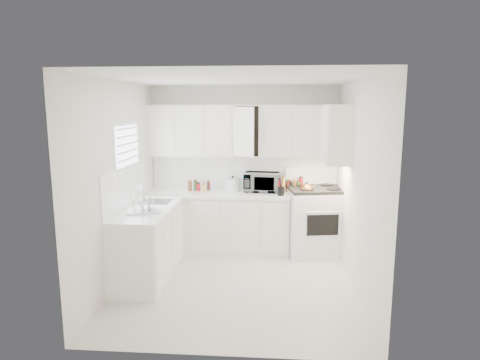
# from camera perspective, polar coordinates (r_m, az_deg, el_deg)

# --- Properties ---
(floor) EXTENTS (3.20, 3.20, 0.00)m
(floor) POSITION_cam_1_polar(r_m,az_deg,el_deg) (5.59, -0.54, -14.00)
(floor) COLOR silver
(floor) RESTS_ON ground
(ceiling) EXTENTS (3.20, 3.20, 0.00)m
(ceiling) POSITION_cam_1_polar(r_m,az_deg,el_deg) (5.12, -0.59, 13.66)
(ceiling) COLOR white
(ceiling) RESTS_ON ground
(wall_back) EXTENTS (3.00, 0.00, 3.00)m
(wall_back) POSITION_cam_1_polar(r_m,az_deg,el_deg) (6.77, 0.56, 1.73)
(wall_back) COLOR white
(wall_back) RESTS_ON ground
(wall_front) EXTENTS (3.00, 0.00, 3.00)m
(wall_front) POSITION_cam_1_polar(r_m,az_deg,el_deg) (3.65, -2.67, -5.47)
(wall_front) COLOR white
(wall_front) RESTS_ON ground
(wall_left) EXTENTS (0.00, 3.20, 3.20)m
(wall_left) POSITION_cam_1_polar(r_m,az_deg,el_deg) (5.53, -16.25, -0.54)
(wall_left) COLOR white
(wall_left) RESTS_ON ground
(wall_right) EXTENTS (0.00, 3.20, 3.20)m
(wall_right) POSITION_cam_1_polar(r_m,az_deg,el_deg) (5.29, 15.84, -0.98)
(wall_right) COLOR white
(wall_right) RESTS_ON ground
(window_blinds) EXTENTS (0.06, 0.96, 1.06)m
(window_blinds) POSITION_cam_1_polar(r_m,az_deg,el_deg) (5.81, -14.99, 2.50)
(window_blinds) COLOR white
(window_blinds) RESTS_ON wall_left
(lower_cabinets_back) EXTENTS (2.22, 0.60, 0.90)m
(lower_cabinets_back) POSITION_cam_1_polar(r_m,az_deg,el_deg) (6.69, -2.97, -5.82)
(lower_cabinets_back) COLOR white
(lower_cabinets_back) RESTS_ON floor
(lower_cabinets_left) EXTENTS (0.60, 1.60, 0.90)m
(lower_cabinets_left) POSITION_cam_1_polar(r_m,az_deg,el_deg) (5.83, -12.36, -8.48)
(lower_cabinets_left) COLOR white
(lower_cabinets_left) RESTS_ON floor
(countertop_back) EXTENTS (2.24, 0.64, 0.05)m
(countertop_back) POSITION_cam_1_polar(r_m,az_deg,el_deg) (6.57, -3.02, -1.86)
(countertop_back) COLOR white
(countertop_back) RESTS_ON lower_cabinets_back
(countertop_left) EXTENTS (0.64, 1.62, 0.05)m
(countertop_left) POSITION_cam_1_polar(r_m,az_deg,el_deg) (5.69, -12.44, -3.94)
(countertop_left) COLOR white
(countertop_left) RESTS_ON lower_cabinets_left
(backsplash_back) EXTENTS (2.98, 0.02, 0.55)m
(backsplash_back) POSITION_cam_1_polar(r_m,az_deg,el_deg) (6.78, 0.55, 1.09)
(backsplash_back) COLOR white
(backsplash_back) RESTS_ON wall_back
(backsplash_left) EXTENTS (0.02, 1.60, 0.55)m
(backsplash_left) POSITION_cam_1_polar(r_m,az_deg,el_deg) (5.72, -15.43, -0.92)
(backsplash_left) COLOR white
(backsplash_left) RESTS_ON wall_left
(upper_cabinets_back) EXTENTS (3.00, 0.33, 0.80)m
(upper_cabinets_back) POSITION_cam_1_polar(r_m,az_deg,el_deg) (6.58, 0.47, 3.25)
(upper_cabinets_back) COLOR white
(upper_cabinets_back) RESTS_ON wall_back
(upper_cabinets_right) EXTENTS (0.33, 0.90, 0.80)m
(upper_cabinets_right) POSITION_cam_1_polar(r_m,az_deg,el_deg) (6.03, 12.86, 2.38)
(upper_cabinets_right) COLOR white
(upper_cabinets_right) RESTS_ON wall_right
(sink) EXTENTS (0.42, 0.38, 0.30)m
(sink) POSITION_cam_1_polar(r_m,az_deg,el_deg) (5.99, -11.54, -1.80)
(sink) COLOR gray
(sink) RESTS_ON countertop_left
(stove) EXTENTS (0.97, 0.84, 1.34)m
(stove) POSITION_cam_1_polar(r_m,az_deg,el_deg) (6.58, 10.42, -4.27)
(stove) COLOR white
(stove) RESTS_ON floor
(tea_kettle) EXTENTS (0.31, 0.28, 0.24)m
(tea_kettle) POSITION_cam_1_polar(r_m,az_deg,el_deg) (6.32, 9.06, -1.22)
(tea_kettle) COLOR brown
(tea_kettle) RESTS_ON stove
(frying_pan) EXTENTS (0.38, 0.46, 0.04)m
(frying_pan) POSITION_cam_1_polar(r_m,az_deg,el_deg) (6.69, 11.88, -1.51)
(frying_pan) COLOR black
(frying_pan) RESTS_ON stove
(microwave) EXTENTS (0.56, 0.33, 0.36)m
(microwave) POSITION_cam_1_polar(r_m,az_deg,el_deg) (6.58, 2.96, -0.01)
(microwave) COLOR gray
(microwave) RESTS_ON countertop_back
(rice_cooker) EXTENTS (0.25, 0.25, 0.24)m
(rice_cooker) POSITION_cam_1_polar(r_m,az_deg,el_deg) (6.65, -1.01, -0.45)
(rice_cooker) COLOR white
(rice_cooker) RESTS_ON countertop_back
(paper_towel) EXTENTS (0.12, 0.12, 0.27)m
(paper_towel) POSITION_cam_1_polar(r_m,az_deg,el_deg) (6.69, 0.68, -0.24)
(paper_towel) COLOR white
(paper_towel) RESTS_ON countertop_back
(utensil_crock) EXTENTS (0.13, 0.13, 0.32)m
(utensil_crock) POSITION_cam_1_polar(r_m,az_deg,el_deg) (6.29, 5.64, -0.69)
(utensil_crock) COLOR black
(utensil_crock) RESTS_ON countertop_back
(dish_rack) EXTENTS (0.48, 0.41, 0.22)m
(dish_rack) POSITION_cam_1_polar(r_m,az_deg,el_deg) (5.42, -13.10, -3.18)
(dish_rack) COLOR white
(dish_rack) RESTS_ON countertop_left
(spice_left_0) EXTENTS (0.06, 0.06, 0.13)m
(spice_left_0) POSITION_cam_1_polar(r_m,az_deg,el_deg) (6.75, -6.76, -0.82)
(spice_left_0) COLOR brown
(spice_left_0) RESTS_ON countertop_back
(spice_left_1) EXTENTS (0.06, 0.06, 0.13)m
(spice_left_1) POSITION_cam_1_polar(r_m,az_deg,el_deg) (6.65, -6.27, -0.97)
(spice_left_1) COLOR #276220
(spice_left_1) RESTS_ON countertop_back
(spice_left_2) EXTENTS (0.06, 0.06, 0.13)m
(spice_left_2) POSITION_cam_1_polar(r_m,az_deg,el_deg) (6.73, -5.50, -0.84)
(spice_left_2) COLOR red
(spice_left_2) RESTS_ON countertop_back
(spice_left_3) EXTENTS (0.06, 0.06, 0.13)m
(spice_left_3) POSITION_cam_1_polar(r_m,az_deg,el_deg) (6.63, -5.00, -0.99)
(spice_left_3) COLOR yellow
(spice_left_3) RESTS_ON countertop_back
(spice_left_4) EXTENTS (0.06, 0.06, 0.13)m
(spice_left_4) POSITION_cam_1_polar(r_m,az_deg,el_deg) (6.70, -4.24, -0.86)
(spice_left_4) COLOR #541B18
(spice_left_4) RESTS_ON countertop_back
(sauce_right_0) EXTENTS (0.06, 0.06, 0.19)m
(sauce_right_0) POSITION_cam_1_polar(r_m,az_deg,el_deg) (6.67, 5.46, -0.67)
(sauce_right_0) COLOR red
(sauce_right_0) RESTS_ON countertop_back
(sauce_right_1) EXTENTS (0.06, 0.06, 0.19)m
(sauce_right_1) POSITION_cam_1_polar(r_m,az_deg,el_deg) (6.61, 5.95, -0.77)
(sauce_right_1) COLOR yellow
(sauce_right_1) RESTS_ON countertop_back
(sauce_right_2) EXTENTS (0.06, 0.06, 0.19)m
(sauce_right_2) POSITION_cam_1_polar(r_m,az_deg,el_deg) (6.67, 6.41, -0.68)
(sauce_right_2) COLOR #541B18
(sauce_right_2) RESTS_ON countertop_back
(sauce_right_3) EXTENTS (0.06, 0.06, 0.19)m
(sauce_right_3) POSITION_cam_1_polar(r_m,az_deg,el_deg) (6.61, 6.90, -0.78)
(sauce_right_3) COLOR black
(sauce_right_3) RESTS_ON countertop_back
(sauce_right_4) EXTENTS (0.06, 0.06, 0.19)m
(sauce_right_4) POSITION_cam_1_polar(r_m,az_deg,el_deg) (6.67, 7.35, -0.69)
(sauce_right_4) COLOR brown
(sauce_right_4) RESTS_ON countertop_back
(sauce_right_5) EXTENTS (0.06, 0.06, 0.19)m
(sauce_right_5) POSITION_cam_1_polar(r_m,az_deg,el_deg) (6.62, 7.85, -0.80)
(sauce_right_5) COLOR #276220
(sauce_right_5) RESTS_ON countertop_back
(sauce_right_6) EXTENTS (0.06, 0.06, 0.19)m
(sauce_right_6) POSITION_cam_1_polar(r_m,az_deg,el_deg) (6.68, 8.29, -0.71)
(sauce_right_6) COLOR red
(sauce_right_6) RESTS_ON countertop_back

